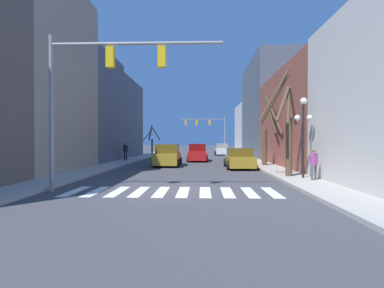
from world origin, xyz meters
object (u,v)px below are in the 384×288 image
pedestrian_crossing_street (125,150)px  car_parked_right_near (168,156)px  car_at_intersection (222,150)px  pedestrian_near_right_corner (314,161)px  street_tree_left_near (270,128)px  street_tree_right_far (286,128)px  street_lamp_right_corner (303,121)px  car_parked_right_mid (197,153)px  traffic_signal_far (208,126)px  traffic_signal_near (100,77)px  car_parked_left_far (239,159)px  street_tree_left_mid (152,140)px

pedestrian_crossing_street → car_parked_right_near: bearing=-112.1°
car_at_intersection → pedestrian_near_right_corner: (2.66, -29.02, 0.28)m
street_tree_left_near → street_tree_right_far: 7.41m
street_lamp_right_corner → pedestrian_near_right_corner: 2.25m
pedestrian_near_right_corner → car_at_intersection: bearing=60.5°
car_parked_right_mid → traffic_signal_far: bearing=-4.6°
pedestrian_crossing_street → traffic_signal_near: bearing=-145.3°
pedestrian_crossing_street → car_parked_right_mid: bearing=-56.8°
car_parked_left_far → street_tree_right_far: bearing=-164.3°
pedestrian_crossing_street → street_tree_left_near: size_ratio=0.31×
car_parked_left_far → street_tree_left_near: street_tree_left_near is taller
traffic_signal_far → pedestrian_near_right_corner: bearing=-82.6°
traffic_signal_far → street_tree_right_far: 33.38m
car_parked_right_near → street_tree_left_mid: street_tree_left_mid is taller
traffic_signal_far → street_lamp_right_corner: 34.19m
traffic_signal_far → car_parked_right_near: bearing=-98.9°
street_lamp_right_corner → street_tree_left_mid: (-12.88, 28.94, -0.90)m
traffic_signal_near → car_parked_right_mid: (3.69, 18.74, -3.87)m
car_parked_left_far → street_tree_left_near: 3.65m
car_parked_right_near → car_at_intersection: (5.75, 19.25, -0.04)m
traffic_signal_near → pedestrian_crossing_street: size_ratio=3.99×
car_at_intersection → car_parked_right_near: bearing=163.4°
pedestrian_near_right_corner → car_parked_right_mid: bearing=76.0°
car_parked_right_mid → car_parked_left_far: car_parked_right_mid is taller
street_lamp_right_corner → car_parked_right_mid: street_lamp_right_corner is taller
traffic_signal_far → car_parked_right_near: 25.60m
street_tree_left_near → street_tree_right_far: (-0.77, -7.36, -0.31)m
pedestrian_near_right_corner → street_tree_left_mid: (-13.10, 29.85, 1.15)m
car_parked_right_near → car_parked_left_far: (5.70, -1.84, -0.11)m
street_lamp_right_corner → car_parked_left_far: street_lamp_right_corner is taller
traffic_signal_near → street_tree_right_far: 10.04m
street_tree_left_mid → street_tree_right_far: bearing=-66.7°
traffic_signal_near → street_tree_left_mid: (-3.39, 32.70, -2.47)m
car_parked_right_near → pedestrian_crossing_street: 6.84m
car_parked_left_far → pedestrian_near_right_corner: size_ratio=3.01×
car_parked_left_far → car_at_intersection: size_ratio=1.16×
traffic_signal_far → car_parked_left_far: traffic_signal_far is taller
car_at_intersection → pedestrian_crossing_street: size_ratio=2.29×
street_tree_left_mid → traffic_signal_near: bearing=-84.1°
car_parked_right_mid → street_tree_right_far: 15.24m
pedestrian_near_right_corner → street_tree_left_near: size_ratio=0.27×
street_lamp_right_corner → street_tree_left_mid: bearing=114.0°
car_at_intersection → street_tree_left_near: size_ratio=0.71×
traffic_signal_near → street_tree_right_far: size_ratio=1.20×
car_at_intersection → pedestrian_crossing_street: (-10.54, -14.38, 0.41)m
car_parked_right_mid → street_lamp_right_corner: bearing=-158.8°
pedestrian_crossing_street → street_tree_right_far: (12.26, -12.98, 1.60)m
car_parked_right_mid → street_tree_left_near: 9.31m
car_parked_left_far → car_at_intersection: car_at_intersection is taller
street_tree_right_far → street_tree_left_mid: 30.71m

